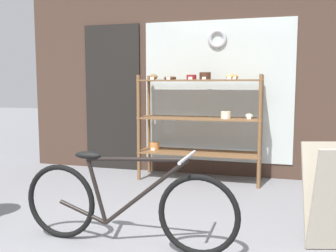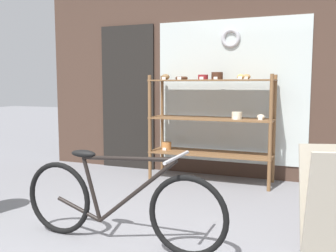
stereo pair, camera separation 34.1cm
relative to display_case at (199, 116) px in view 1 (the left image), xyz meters
The scene contains 3 objects.
storefront_facade 0.95m from the display_case, 98.27° to the left, with size 5.21×0.13×3.53m.
display_case is the anchor object (origin of this frame).
bicycle 2.22m from the display_case, 94.23° to the right, with size 1.75×0.46×0.74m.
Camera 1 is at (0.93, -2.12, 1.25)m, focal length 40.00 mm.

